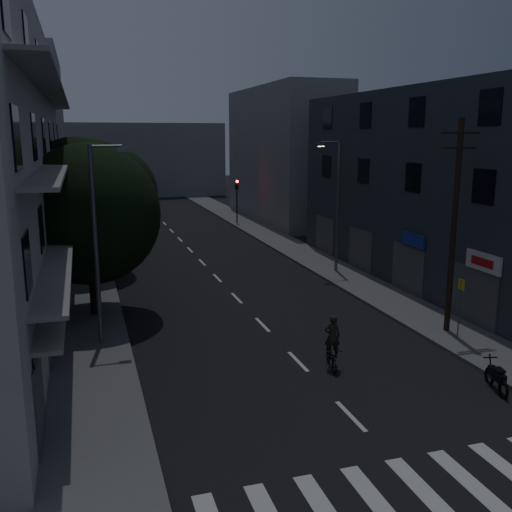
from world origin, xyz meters
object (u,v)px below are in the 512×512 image
motorcycle (497,378)px  cyclist (332,351)px  utility_pole (454,223)px  bus_stop_sign (460,298)px

motorcycle → cyclist: size_ratio=0.82×
utility_pole → motorcycle: 7.18m
utility_pole → cyclist: (-6.36, -2.01, -4.18)m
bus_stop_sign → motorcycle: 4.94m
cyclist → utility_pole: bearing=29.6°
motorcycle → cyclist: (-4.55, 3.34, 0.26)m
utility_pole → motorcycle: (-1.81, -5.35, -4.43)m
utility_pole → bus_stop_sign: utility_pole is taller
bus_stop_sign → cyclist: 6.44m
motorcycle → utility_pole: bearing=86.4°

